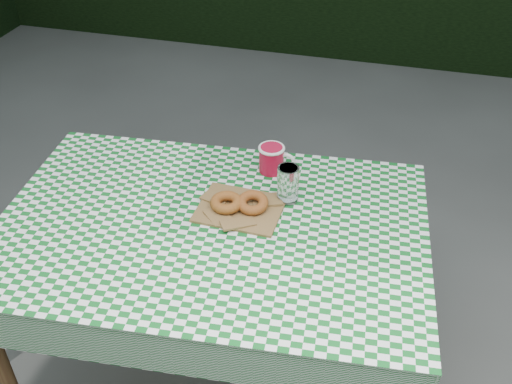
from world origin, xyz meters
TOP-DOWN VIEW (x-y plane):
  - ground at (0.00, 0.00)m, footprint 60.00×60.00m
  - table at (-0.07, -0.16)m, footprint 1.37×0.97m
  - tablecloth at (-0.07, -0.16)m, footprint 1.39×0.99m
  - paper_bag at (-0.00, -0.06)m, footprint 0.27×0.22m
  - bagel_front at (-0.04, -0.08)m, footprint 0.13×0.13m
  - bagel_back at (0.04, -0.06)m, footprint 0.11×0.11m
  - coffee_mug at (0.04, 0.17)m, footprint 0.17×0.17m
  - drinking_glass at (0.13, 0.03)m, footprint 0.08×0.08m

SIDE VIEW (x-z plane):
  - ground at x=0.00m, z-range 0.00..0.00m
  - table at x=-0.07m, z-range 0.00..0.75m
  - tablecloth at x=-0.07m, z-range 0.75..0.76m
  - paper_bag at x=0.00m, z-range 0.76..0.77m
  - bagel_back at x=0.04m, z-range 0.77..0.80m
  - bagel_front at x=-0.04m, z-range 0.77..0.80m
  - coffee_mug at x=0.04m, z-range 0.76..0.85m
  - drinking_glass at x=0.13m, z-range 0.76..0.88m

